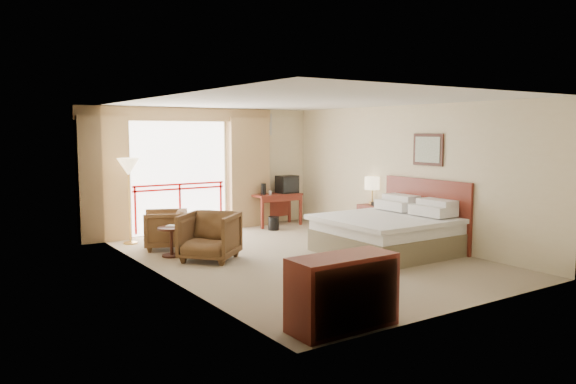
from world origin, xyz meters
TOP-DOWN VIEW (x-y plane):
  - floor at (0.00, 0.00)m, footprint 7.00×7.00m
  - ceiling at (0.00, 0.00)m, footprint 7.00×7.00m
  - wall_back at (0.00, 3.50)m, footprint 5.00×0.00m
  - wall_front at (0.00, -3.50)m, footprint 5.00×0.00m
  - wall_left at (-2.50, 0.00)m, footprint 0.00×7.00m
  - wall_right at (2.50, 0.00)m, footprint 0.00×7.00m
  - balcony_door at (-0.80, 3.48)m, footprint 2.40×0.00m
  - balcony_railing at (-0.80, 3.46)m, footprint 2.09×0.03m
  - curtain_left at (-2.45, 3.35)m, footprint 1.00×0.26m
  - curtain_right at (0.85, 3.35)m, footprint 1.00×0.26m
  - valance at (-0.80, 3.38)m, footprint 4.40×0.22m
  - hvac_vent at (1.30, 3.47)m, footprint 0.50×0.04m
  - bed at (1.50, -0.60)m, footprint 2.13×2.06m
  - headboard at (2.46, -0.60)m, footprint 0.06×2.10m
  - framed_art at (2.47, -0.60)m, footprint 0.04×0.72m
  - nightstand at (2.43, 0.83)m, footprint 0.49×0.57m
  - table_lamp at (2.43, 0.88)m, footprint 0.32×0.32m
  - phone at (2.38, 0.68)m, footprint 0.19×0.16m
  - desk at (1.42, 3.10)m, footprint 1.14×0.55m
  - tv at (1.72, 3.04)m, footprint 0.46×0.36m
  - coffee_maker at (1.07, 3.05)m, footprint 0.14×0.14m
  - cup at (1.22, 3.00)m, footprint 0.09×0.09m
  - wastebasket at (1.03, 2.54)m, footprint 0.29×0.29m
  - armchair_far at (-1.70, 1.99)m, footprint 1.04×1.03m
  - armchair_near at (-1.44, 0.67)m, footprint 1.26×1.26m
  - side_table at (-1.88, 1.29)m, footprint 0.48×0.48m
  - book at (-1.88, 1.29)m, footprint 0.27×0.27m
  - floor_lamp at (-2.11, 2.82)m, footprint 0.43×0.43m
  - dresser at (-1.67, -3.19)m, footprint 1.24×0.53m

SIDE VIEW (x-z plane):
  - floor at x=0.00m, z-range 0.00..0.00m
  - armchair_far at x=-1.70m, z-range -0.37..0.37m
  - armchair_near at x=-1.44m, z-range -0.41..0.41m
  - wastebasket at x=1.03m, z-range 0.00..0.30m
  - nightstand at x=2.43m, z-range 0.00..0.66m
  - side_table at x=-1.88m, z-range 0.10..0.62m
  - bed at x=1.50m, z-range -0.11..0.86m
  - dresser at x=-1.67m, z-range 0.00..0.83m
  - book at x=-1.88m, z-range 0.51..0.53m
  - desk at x=1.42m, z-range 0.21..0.95m
  - headboard at x=2.46m, z-range 0.00..1.30m
  - phone at x=2.38m, z-range 0.66..0.74m
  - cup at x=1.22m, z-range 0.74..0.84m
  - balcony_railing at x=-0.80m, z-range 0.30..1.32m
  - coffee_maker at x=1.07m, z-range 0.74..1.00m
  - tv at x=1.72m, z-range 0.74..1.16m
  - table_lamp at x=2.43m, z-range 0.81..1.38m
  - balcony_door at x=-0.80m, z-range 0.00..2.40m
  - curtain_left at x=-2.45m, z-range 0.00..2.50m
  - curtain_right at x=0.85m, z-range 0.00..2.50m
  - wall_left at x=-2.50m, z-range -2.15..4.85m
  - wall_right at x=2.50m, z-range -2.15..4.85m
  - wall_back at x=0.00m, z-range -1.15..3.85m
  - wall_front at x=0.00m, z-range -1.15..3.85m
  - floor_lamp at x=-2.11m, z-range 0.60..2.28m
  - framed_art at x=2.47m, z-range 1.55..2.15m
  - hvac_vent at x=1.30m, z-range 2.10..2.60m
  - valance at x=-0.80m, z-range 2.41..2.69m
  - ceiling at x=0.00m, z-range 2.70..2.70m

